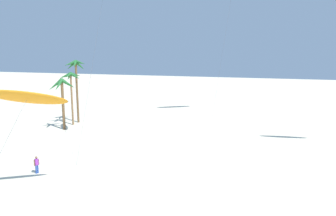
# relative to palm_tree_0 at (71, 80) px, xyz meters

# --- Properties ---
(palm_tree_0) EXTENTS (3.41, 3.64, 8.26)m
(palm_tree_0) POSITION_rel_palm_tree_0_xyz_m (0.00, 0.00, 0.00)
(palm_tree_0) COLOR olive
(palm_tree_0) RESTS_ON ground
(palm_tree_1) EXTENTS (4.31, 4.25, 7.57)m
(palm_tree_1) POSITION_rel_palm_tree_0_xyz_m (0.63, -3.08, -0.96)
(palm_tree_1) COLOR brown
(palm_tree_1) RESTS_ON ground
(palm_tree_2) EXTENTS (3.64, 3.46, 10.09)m
(palm_tree_2) POSITION_rel_palm_tree_0_xyz_m (-0.22, 1.73, 1.34)
(palm_tree_2) COLOR brown
(palm_tree_2) RESTS_ON ground
(flying_kite_5) EXTENTS (5.44, 10.53, 8.94)m
(flying_kite_5) POSITION_rel_palm_tree_0_xyz_m (12.24, -22.44, 0.86)
(flying_kite_5) COLOR orange
(flying_kite_5) RESTS_ON ground
(person_foreground_walker) EXTENTS (0.30, 0.48, 1.65)m
(person_foreground_walker) POSITION_rel_palm_tree_0_xyz_m (9.21, -18.64, -6.08)
(person_foreground_walker) COLOR #284CA3
(person_foreground_walker) RESTS_ON ground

